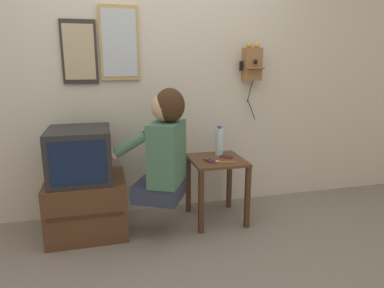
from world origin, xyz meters
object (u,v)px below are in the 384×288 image
at_px(water_bottle, 219,142).
at_px(wall_phone_antique, 252,64).
at_px(wall_mirror, 119,43).
at_px(cell_phone_spare, 226,157).
at_px(framed_picture, 79,52).
at_px(person, 164,147).
at_px(toothbrush, 224,162).
at_px(cell_phone_held, 210,161).
at_px(television, 80,154).

bearing_deg(water_bottle, wall_phone_antique, 29.17).
bearing_deg(wall_mirror, cell_phone_spare, -21.56).
xyz_separation_m(cell_phone_spare, water_bottle, (-0.04, 0.09, 0.12)).
relative_size(wall_phone_antique, water_bottle, 2.67).
distance_m(wall_phone_antique, water_bottle, 0.82).
xyz_separation_m(framed_picture, wall_mirror, (0.33, -0.00, 0.08)).
xyz_separation_m(person, water_bottle, (0.56, 0.29, -0.06)).
bearing_deg(toothbrush, water_bottle, 4.16).
xyz_separation_m(wall_mirror, cell_phone_held, (0.70, -0.43, -0.98)).
height_order(person, water_bottle, person).
bearing_deg(wall_phone_antique, toothbrush, -132.64).
height_order(wall_phone_antique, toothbrush, wall_phone_antique).
relative_size(television, wall_phone_antique, 0.71).
bearing_deg(cell_phone_spare, framed_picture, 111.33).
xyz_separation_m(wall_phone_antique, framed_picture, (-1.56, 0.04, 0.10)).
xyz_separation_m(cell_phone_held, water_bottle, (0.14, 0.17, 0.12)).
bearing_deg(person, toothbrush, -57.66).
bearing_deg(wall_phone_antique, wall_mirror, 178.05).
xyz_separation_m(wall_mirror, water_bottle, (0.83, -0.26, -0.86)).
distance_m(person, water_bottle, 0.63).
xyz_separation_m(television, wall_phone_antique, (1.59, 0.30, 0.70)).
bearing_deg(person, television, 99.23).
xyz_separation_m(wall_phone_antique, wall_mirror, (-1.22, 0.04, 0.17)).
height_order(person, wall_mirror, wall_mirror).
distance_m(person, wall_phone_antique, 1.25).
relative_size(water_bottle, toothbrush, 1.61).
relative_size(person, cell_phone_held, 6.51).
bearing_deg(framed_picture, cell_phone_held, -22.76).
relative_size(framed_picture, cell_phone_spare, 3.91).
distance_m(wall_phone_antique, wall_mirror, 1.23).
xyz_separation_m(wall_phone_antique, water_bottle, (-0.39, -0.22, -0.69)).
relative_size(television, framed_picture, 0.97).
relative_size(framed_picture, toothbrush, 3.14).
relative_size(wall_phone_antique, cell_phone_spare, 5.36).
bearing_deg(television, wall_phone_antique, 10.83).
relative_size(person, cell_phone_spare, 6.61).
distance_m(wall_mirror, water_bottle, 1.22).
bearing_deg(television, person, -17.68).
relative_size(person, wall_phone_antique, 1.23).
distance_m(television, cell_phone_held, 1.07).
xyz_separation_m(wall_phone_antique, cell_phone_spare, (-0.35, -0.30, -0.81)).
distance_m(television, wall_phone_antique, 1.76).
relative_size(cell_phone_spare, water_bottle, 0.50).
bearing_deg(cell_phone_held, wall_mirror, 128.19).
bearing_deg(cell_phone_held, water_bottle, 31.10).
distance_m(person, cell_phone_held, 0.47).
bearing_deg(water_bottle, wall_mirror, 162.84).
bearing_deg(water_bottle, cell_phone_spare, -67.72).
relative_size(person, water_bottle, 3.30).
bearing_deg(framed_picture, person, -42.19).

